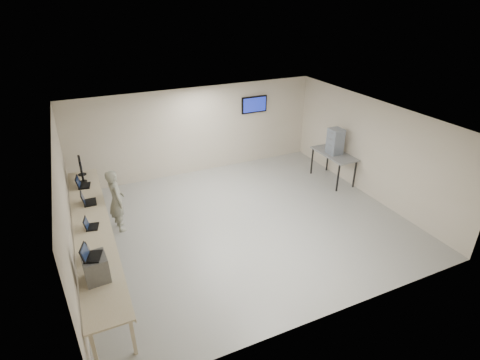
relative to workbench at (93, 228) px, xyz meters
name	(u,v)px	position (x,y,z in m)	size (l,w,h in m)	color
room	(244,173)	(3.62, 0.06, 0.58)	(8.01, 7.01, 2.81)	#BBBBBB
workbench	(93,228)	(0.00, 0.00, 0.00)	(0.76, 6.00, 0.90)	#CFBB88
equipment_box	(96,268)	(-0.06, -1.80, 0.31)	(0.39, 0.45, 0.47)	slate
laptop_on_box	(89,255)	(-0.12, -1.80, 0.61)	(0.37, 0.40, 0.26)	black
laptop_0	(94,254)	(-0.06, -1.16, 0.15)	(0.32, 0.38, 0.28)	black
laptop_1	(90,225)	(-0.04, -0.08, 0.14)	(0.32, 0.36, 0.25)	black
laptop_2	(87,200)	(-0.01, 1.04, 0.15)	(0.33, 0.40, 0.30)	black
laptop_3	(82,184)	(-0.06, 2.00, 0.15)	(0.36, 0.42, 0.29)	black
monitor_near	(82,173)	(-0.01, 2.29, 0.33)	(0.19, 0.43, 0.42)	black
monitor_far	(80,165)	(-0.01, 2.75, 0.37)	(0.22, 0.49, 0.49)	black
soldier	(117,200)	(0.65, 1.06, -0.01)	(0.59, 0.39, 1.62)	gray
side_table	(334,155)	(7.19, 1.06, 0.03)	(0.72, 1.55, 0.93)	gray
storage_bins	(335,141)	(7.17, 1.06, 0.50)	(0.38, 0.42, 0.79)	#8894A7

